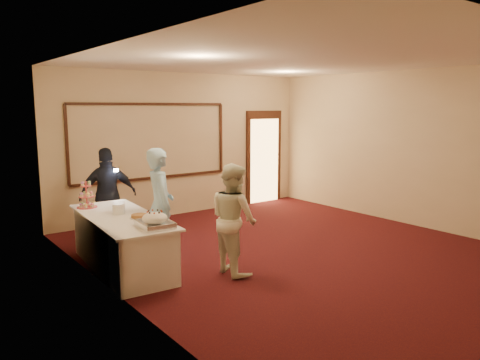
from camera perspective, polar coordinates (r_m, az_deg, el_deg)
name	(u,v)px	position (r m, az deg, el deg)	size (l,w,h in m)	color
floor	(299,252)	(7.63, 7.16, -8.67)	(7.00, 7.00, 0.00)	black
room_walls	(301,125)	(7.28, 7.47, 6.71)	(6.04, 7.04, 3.02)	beige
wall_molding	(152,141)	(9.69, -10.66, 4.66)	(3.45, 0.04, 1.55)	black
doorway	(264,157)	(11.34, 2.92, 2.78)	(1.05, 0.07, 2.20)	black
buffet_table	(122,242)	(6.94, -14.16, -7.34)	(1.07, 2.37, 0.77)	white
pavlova_tray	(155,220)	(6.12, -10.34, -4.86)	(0.43, 0.59, 0.20)	silver
cupcake_stand	(87,197)	(7.52, -18.20, -2.00)	(0.31, 0.31, 0.45)	#CD4B50
plate_stack_a	(118,209)	(6.96, -14.60, -3.41)	(0.18, 0.18, 0.15)	white
plate_stack_b	(119,207)	(7.10, -14.54, -3.17)	(0.18, 0.18, 0.15)	white
tart	(139,216)	(6.64, -12.18, -4.36)	(0.26, 0.26, 0.05)	white
man	(160,205)	(7.02, -9.70, -3.07)	(0.62, 0.41, 1.71)	#9ACAED
woman	(234,219)	(6.49, -0.79, -4.72)	(0.75, 0.58, 1.54)	white
guest	(108,195)	(8.25, -15.77, -1.80)	(0.95, 0.40, 1.62)	black
camera_flash	(116,170)	(7.98, -14.89, 1.16)	(0.07, 0.04, 0.05)	white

